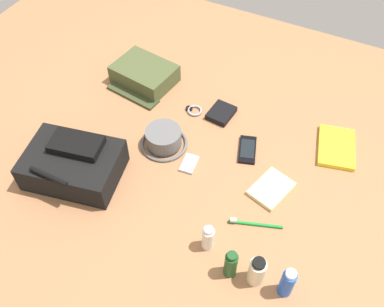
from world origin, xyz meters
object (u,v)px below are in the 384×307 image
object	(u,v)px
bucket_hat	(164,139)
cell_phone	(247,150)
backpack	(74,163)
notepad	(271,189)
toothpaste_tube	(208,238)
media_player	(190,164)
paperback_novel	(336,147)
toiletry_pouch	(144,75)
shampoo_bottle	(231,264)
wristwatch	(194,110)
deodorant_spray	(287,283)
lotion_bottle	(257,271)
toothbrush	(252,224)
wallet	(221,113)

from	to	relation	value
bucket_hat	cell_phone	world-z (taller)	bucket_hat
backpack	notepad	distance (m)	0.70
toothpaste_tube	media_player	size ratio (longest dim) A/B	1.18
paperback_novel	toiletry_pouch	bearing A→B (deg)	-0.07
toothpaste_tube	shampoo_bottle	bearing A→B (deg)	152.64
wristwatch	deodorant_spray	bearing A→B (deg)	136.26
bucket_hat	media_player	distance (m)	0.14
deodorant_spray	paperback_novel	distance (m)	0.62
shampoo_bottle	toothpaste_tube	world-z (taller)	shampoo_bottle
toiletry_pouch	lotion_bottle	world-z (taller)	lotion_bottle
lotion_bottle	notepad	distance (m)	0.34
wristwatch	lotion_bottle	bearing A→B (deg)	131.09
backpack	toothbrush	world-z (taller)	backpack
toiletry_pouch	shampoo_bottle	bearing A→B (deg)	136.98
media_player	toothbrush	bearing A→B (deg)	156.34
toiletry_pouch	shampoo_bottle	world-z (taller)	shampoo_bottle
lotion_bottle	wallet	distance (m)	0.70
toothpaste_tube	deodorant_spray	bearing A→B (deg)	173.24
lotion_bottle	bucket_hat	bearing A→B (deg)	-34.19
media_player	lotion_bottle	bearing A→B (deg)	141.08
cell_phone	notepad	bearing A→B (deg)	137.90
lotion_bottle	wallet	xyz separation A→B (m)	(0.38, -0.59, -0.04)
toothpaste_tube	wallet	bearing A→B (deg)	-69.88
toothbrush	media_player	bearing A→B (deg)	-23.66
backpack	notepad	size ratio (longest dim) A/B	2.44
deodorant_spray	toothbrush	size ratio (longest dim) A/B	0.74
lotion_bottle	backpack	bearing A→B (deg)	-6.39
lotion_bottle	toothpaste_tube	bearing A→B (deg)	-11.72
toiletry_pouch	paperback_novel	world-z (taller)	toiletry_pouch
toiletry_pouch	wallet	size ratio (longest dim) A/B	2.49
wristwatch	wallet	world-z (taller)	wallet
toiletry_pouch	cell_phone	world-z (taller)	toiletry_pouch
media_player	toothpaste_tube	bearing A→B (deg)	126.83
backpack	lotion_bottle	xyz separation A→B (m)	(-0.72, 0.08, -0.00)
media_player	wristwatch	distance (m)	0.28
lotion_bottle	wristwatch	world-z (taller)	lotion_bottle
paperback_novel	wristwatch	world-z (taller)	paperback_novel
bucket_hat	toothbrush	world-z (taller)	bucket_hat
toothpaste_tube	cell_phone	world-z (taller)	toothpaste_tube
lotion_bottle	wristwatch	bearing A→B (deg)	-48.91
bucket_hat	media_player	xyz separation A→B (m)	(-0.13, 0.04, -0.03)
backpack	toothpaste_tube	bearing A→B (deg)	175.34
lotion_bottle	paperback_novel	xyz separation A→B (m)	(-0.09, -0.62, -0.05)
bucket_hat	cell_phone	distance (m)	0.32
paperback_novel	wristwatch	xyz separation A→B (m)	(0.57, 0.06, -0.00)
bucket_hat	paperback_novel	xyz separation A→B (m)	(-0.60, -0.28, -0.02)
toothpaste_tube	media_player	world-z (taller)	toothpaste_tube
toothpaste_tube	media_player	distance (m)	0.34
wallet	notepad	distance (m)	0.40
shampoo_bottle	wallet	bearing A→B (deg)	-63.49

